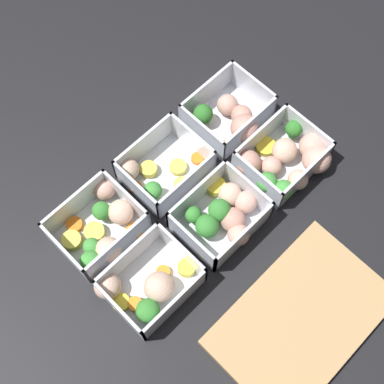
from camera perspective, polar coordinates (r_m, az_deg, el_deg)
The scene contains 8 objects.
ground_plane at distance 0.94m, azimuth 0.00°, elevation -0.54°, with size 4.00×4.00×0.00m, color black.
container_near_left at distance 0.98m, azimuth 4.10°, elevation 8.02°, with size 0.14×0.14×0.06m.
container_near_center at distance 0.93m, azimuth -3.71°, elevation 2.28°, with size 0.15×0.13×0.06m.
container_near_right at distance 0.90m, azimuth -9.61°, elevation -3.70°, with size 0.15×0.14×0.06m.
container_far_left at distance 0.95m, azimuth 10.11°, elevation 3.40°, with size 0.17×0.15×0.06m.
container_far_center at distance 0.90m, azimuth 3.42°, elevation -2.36°, with size 0.15×0.14×0.06m.
container_far_right at distance 0.86m, azimuth -4.94°, elevation -10.06°, with size 0.16×0.13×0.06m.
cutting_board at distance 0.88m, azimuth 11.52°, elevation -13.15°, with size 0.28×0.18×0.02m.
Camera 1 is at (0.26, 0.26, 0.86)m, focal length 50.00 mm.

